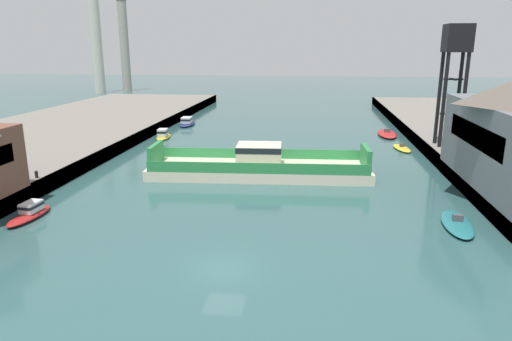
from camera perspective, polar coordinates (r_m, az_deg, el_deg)
ground_plane at (r=29.48m, az=-4.01°, el=-11.96°), size 400.00×400.00×0.00m
chain_ferry at (r=49.37m, az=0.40°, el=0.56°), size 23.72×8.02×3.40m
moored_boat_near_left at (r=75.08m, az=15.88°, el=4.39°), size 2.93×7.87×1.05m
moored_boat_near_right at (r=82.57m, az=-8.49°, el=5.91°), size 2.59×6.74×1.50m
moored_boat_mid_left at (r=41.46m, az=-26.13°, el=-4.69°), size 1.87×5.15×1.29m
moored_boat_mid_right at (r=71.16m, az=-11.39°, el=4.34°), size 2.31×5.41×1.49m
moored_boat_far_left at (r=65.19m, az=17.56°, el=2.66°), size 2.44×5.42×0.90m
moored_boat_far_right at (r=38.91m, az=23.58°, el=-6.01°), size 2.73×6.39×0.95m
crane_tower at (r=60.80m, az=23.46°, el=13.09°), size 2.94×2.94×14.36m
bollard_left_far at (r=47.35m, az=-25.47°, el=-0.37°), size 0.32×0.32×0.71m
bollard_right_far at (r=42.30m, az=27.33°, el=-2.30°), size 0.32×0.32×0.71m
smokestack_distant_a at (r=148.23m, az=-19.15°, el=15.37°), size 3.35×3.35×30.75m
smokestack_distant_b at (r=152.52m, az=-15.97°, el=15.21°), size 2.92×2.92×28.83m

